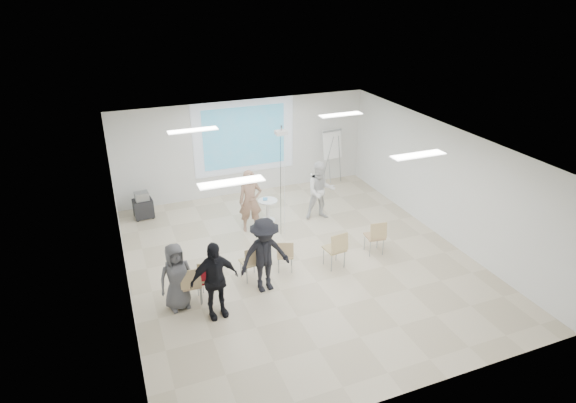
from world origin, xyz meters
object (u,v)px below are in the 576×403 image
object	(u,v)px
av_cart	(143,206)
audience_mid	(265,251)
chair_left_inner	(252,260)
chair_left_mid	(210,277)
flipchart_easel	(332,145)
player_right	(321,188)
player_left	(250,197)
chair_right_far	(376,235)
audience_outer	(176,273)
audience_left	(214,275)
laptop	(250,260)
chair_far_left	(190,283)
chair_right_inner	(336,247)
pedestal_table	(268,209)
chair_center	(285,253)

from	to	relation	value
av_cart	audience_mid	bearing A→B (deg)	-70.43
chair_left_inner	audience_mid	distance (m)	0.68
audience_mid	chair_left_mid	bearing A→B (deg)	173.73
flipchart_easel	av_cart	distance (m)	6.24
audience_mid	player_right	bearing A→B (deg)	42.11
chair_left_mid	av_cart	xyz separation A→B (m)	(-0.89, 4.59, -0.22)
player_left	chair_left_mid	distance (m)	3.29
player_right	chair_right_far	xyz separation A→B (m)	(0.44, -2.32, -0.40)
audience_mid	flipchart_easel	world-z (taller)	audience_mid
player_left	av_cart	distance (m)	3.29
audience_outer	audience_left	bearing A→B (deg)	-49.80
player_right	av_cart	world-z (taller)	player_right
laptop	chair_far_left	bearing A→B (deg)	11.48
player_left	chair_right_far	distance (m)	3.47
audience_left	audience_mid	world-z (taller)	audience_mid
chair_right_inner	chair_right_far	size ratio (longest dim) A/B	1.04
player_left	flipchart_easel	size ratio (longest dim) A/B	1.05
chair_left_inner	av_cart	world-z (taller)	chair_left_inner
laptop	pedestal_table	bearing A→B (deg)	-124.79
player_right	chair_right_inner	distance (m)	2.67
audience_outer	pedestal_table	bearing A→B (deg)	34.75
audience_left	audience_outer	xyz separation A→B (m)	(-0.67, 0.55, -0.13)
player_left	pedestal_table	bearing A→B (deg)	37.33
chair_center	chair_right_inner	bearing A→B (deg)	4.87
chair_right_far	audience_left	xyz separation A→B (m)	(-4.27, -0.91, 0.43)
player_right	audience_left	distance (m)	5.02
chair_far_left	chair_right_inner	world-z (taller)	chair_right_inner
laptop	chair_left_inner	bearing A→B (deg)	88.48
audience_mid	player_left	bearing A→B (deg)	74.53
player_right	audience_outer	distance (m)	5.25
player_right	laptop	world-z (taller)	player_right
laptop	audience_left	distance (m)	1.56
chair_right_far	audience_outer	distance (m)	4.96
chair_far_left	audience_outer	bearing A→B (deg)	-178.71
player_right	flipchart_easel	bearing A→B (deg)	68.50
player_right	audience_left	world-z (taller)	audience_left
laptop	audience_outer	xyz separation A→B (m)	(-1.72, -0.49, 0.36)
player_right	audience_mid	distance (m)	3.79
laptop	audience_mid	world-z (taller)	audience_mid
chair_center	chair_right_far	distance (m)	2.38
flipchart_easel	player_right	bearing A→B (deg)	-128.68
chair_left_mid	chair_center	distance (m)	1.95
chair_left_mid	audience_left	xyz separation A→B (m)	(-0.01, -0.53, 0.38)
pedestal_table	chair_right_inner	size ratio (longest dim) A/B	0.73
pedestal_table	audience_left	distance (m)	4.35
player_right	av_cart	distance (m)	5.11
player_left	chair_right_far	world-z (taller)	player_left
chair_left_inner	laptop	distance (m)	0.11
chair_center	audience_left	world-z (taller)	audience_left
chair_left_mid	audience_mid	xyz separation A→B (m)	(1.22, -0.04, 0.40)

